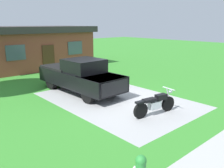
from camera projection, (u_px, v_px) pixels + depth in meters
name	position (u px, v px, depth m)	size (l,w,h in m)	color
ground_plane	(117.00, 100.00, 11.84)	(80.00, 80.00, 0.00)	#37892D
driveway_pad	(117.00, 100.00, 11.84)	(5.35, 7.80, 0.01)	#A8A8A8
motorcycle	(155.00, 104.00, 9.85)	(2.20, 0.71, 1.09)	black
pickup_truck	(79.00, 75.00, 13.00)	(2.18, 5.69, 1.90)	black
neighbor_house	(34.00, 47.00, 20.29)	(9.60, 5.60, 3.50)	brown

